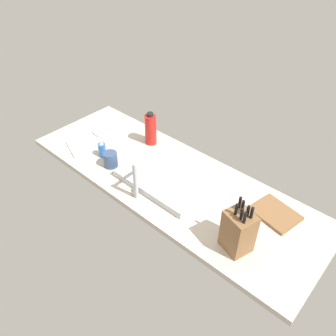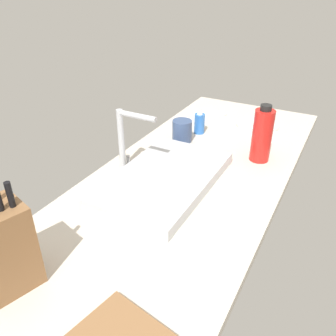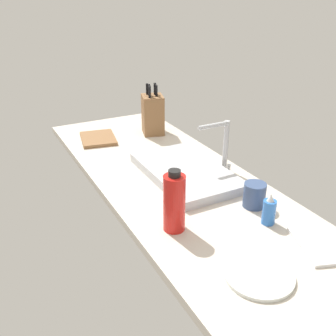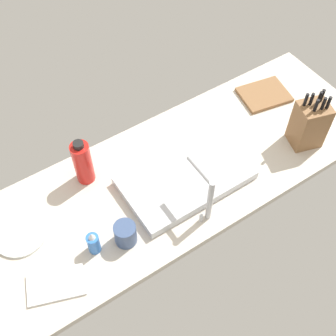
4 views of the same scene
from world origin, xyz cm
name	(u,v)px [view 4 (image 4 of 4)]	position (x,y,z in cm)	size (l,w,h in cm)	color
countertop_slab	(177,175)	(0.00, 0.00, 1.75)	(192.17, 66.58, 3.50)	beige
sink_basin	(185,178)	(-0.58, 5.58, 5.57)	(53.69, 31.93, 4.15)	#B7BABF
faucet	(207,193)	(1.96, 23.01, 18.20)	(5.50, 16.20, 24.04)	#B7BABF
knife_block	(309,124)	(-58.46, 16.93, 14.99)	(15.86, 14.83, 28.50)	brown
cutting_board	(264,95)	(-62.60, -15.20, 4.40)	(23.20, 18.29, 1.80)	brown
soap_bottle	(93,243)	(46.69, 12.94, 8.68)	(4.89, 4.89, 12.14)	blue
water_bottle	(83,162)	(33.93, -19.20, 14.37)	(7.83, 7.83, 23.22)	red
dinner_plate	(20,234)	(68.32, -8.91, 4.10)	(20.95, 20.95, 1.20)	silver
dish_towel	(56,285)	(65.47, 18.16, 4.10)	(20.94, 12.14, 1.20)	white
coffee_mug	(125,234)	(34.65, 16.05, 8.42)	(8.70, 8.70, 9.84)	#384C75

